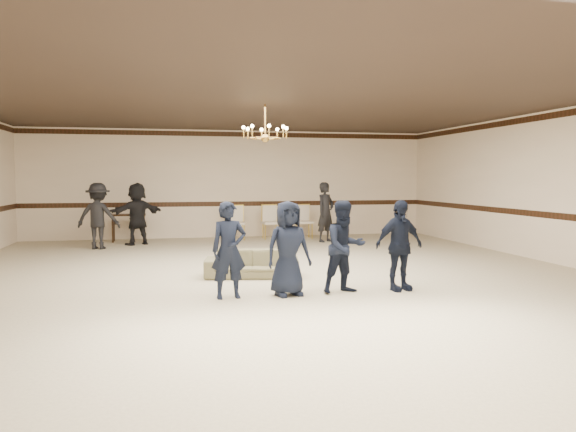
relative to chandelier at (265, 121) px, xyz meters
name	(u,v)px	position (x,y,z in m)	size (l,w,h in m)	color
room	(275,188)	(0.00, -1.00, -1.28)	(12.01, 14.01, 3.21)	beige
chair_rail	(231,204)	(0.00, 5.99, -1.88)	(12.00, 0.02, 0.14)	black
crown_molding	(231,134)	(0.00, 5.99, 0.21)	(12.00, 0.02, 0.14)	black
chandelier	(265,121)	(0.00, 0.00, 0.00)	(0.94, 0.94, 0.89)	#B88B3B
boy_a	(229,250)	(-0.98, -2.48, -2.15)	(0.53, 0.35, 1.44)	black
boy_b	(288,248)	(-0.08, -2.48, -2.15)	(0.70, 0.46, 1.44)	black
boy_c	(345,247)	(0.82, -2.48, -2.15)	(0.70, 0.55, 1.44)	black
boy_d	(399,245)	(1.72, -2.48, -2.15)	(0.84, 0.35, 1.44)	black
settee	(252,264)	(-0.39, -0.83, -2.63)	(1.67, 0.65, 0.49)	#726A4C
adult_left	(98,216)	(-3.58, 3.87, -2.05)	(1.07, 0.62, 1.66)	black
adult_mid	(137,214)	(-2.68, 4.57, -2.05)	(1.54, 0.49, 1.66)	black
adult_right	(326,212)	(2.42, 4.17, -2.05)	(0.61, 0.40, 1.66)	black
banquet_chair_left	(236,223)	(0.05, 5.16, -2.39)	(0.47, 0.47, 0.98)	beige
banquet_chair_mid	(271,222)	(1.05, 5.16, -2.39)	(0.47, 0.47, 0.98)	beige
banquet_chair_right	(304,222)	(2.05, 5.16, -2.39)	(0.47, 0.47, 0.98)	beige
console_table	(129,228)	(-2.95, 5.36, -2.49)	(0.93, 0.39, 0.78)	black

